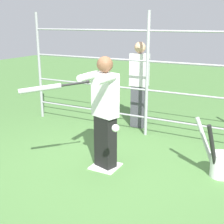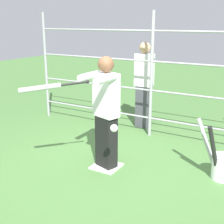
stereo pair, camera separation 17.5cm
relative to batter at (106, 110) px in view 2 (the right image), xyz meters
name	(u,v)px [view 2 (the right image)]	position (x,y,z in m)	size (l,w,h in m)	color
ground_plane	(106,167)	(0.00, -0.02, -0.91)	(24.00, 24.00, 0.00)	#4C7A3D
home_plate	(106,166)	(0.00, -0.02, -0.90)	(0.40, 0.40, 0.02)	white
fence_backstop	(151,76)	(0.00, -1.62, 0.26)	(5.24, 0.06, 2.33)	#939399
batter	(106,110)	(0.00, 0.00, 0.00)	(0.42, 0.65, 1.68)	black
baseball_bat_swinging	(46,87)	(0.38, 0.80, 0.44)	(0.67, 0.65, 0.14)	black
softball_in_flight	(114,128)	(-0.48, 0.58, -0.02)	(0.10, 0.10, 0.10)	white
bat_bucket	(220,164)	(-1.57, -0.51, -0.69)	(0.56, 0.43, 0.85)	white
bystander_behind_fence	(144,84)	(0.33, -2.01, 0.01)	(0.36, 0.23, 1.76)	#3F3F47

